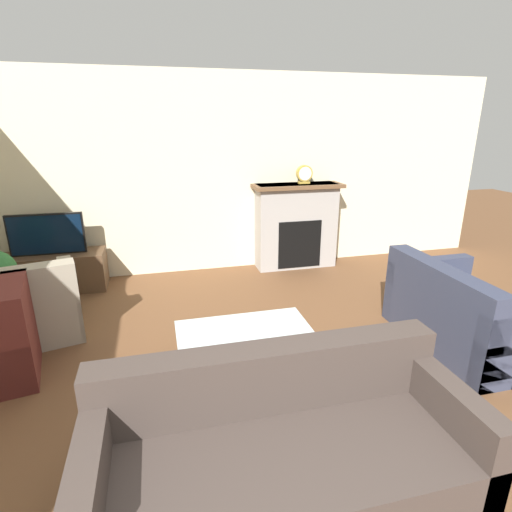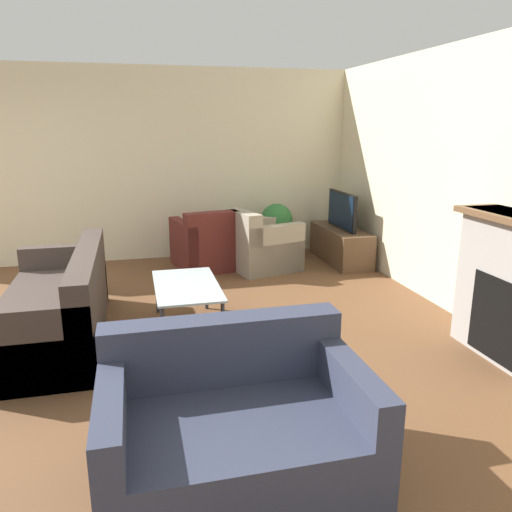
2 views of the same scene
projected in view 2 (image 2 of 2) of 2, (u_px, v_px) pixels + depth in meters
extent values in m
cube|color=beige|center=(455.00, 182.00, 5.07)|extent=(8.67, 0.06, 2.70)
cube|color=beige|center=(187.00, 165.00, 7.20)|extent=(0.06, 7.76, 2.70)
cube|color=black|center=(498.00, 321.00, 4.02)|extent=(0.64, 0.01, 0.69)
cube|color=brown|center=(341.00, 245.00, 7.15)|extent=(1.27, 0.47, 0.48)
cube|color=black|center=(342.00, 210.00, 7.02)|extent=(0.87, 0.05, 0.51)
cube|color=black|center=(340.00, 211.00, 7.02)|extent=(0.83, 0.01, 0.47)
cube|color=#3D332D|center=(53.00, 318.00, 4.53)|extent=(2.06, 0.86, 0.42)
cube|color=#3D332D|center=(87.00, 272.00, 4.50)|extent=(2.06, 0.20, 0.40)
cube|color=#3D332D|center=(65.00, 276.00, 5.40)|extent=(0.14, 0.86, 0.66)
cube|color=#3D332D|center=(32.00, 351.00, 3.60)|extent=(0.14, 0.86, 0.66)
cube|color=#33384C|center=(237.00, 448.00, 2.71)|extent=(0.96, 1.41, 0.42)
cube|color=#33384C|center=(223.00, 349.00, 2.96)|extent=(0.20, 1.41, 0.40)
cube|color=#33384C|center=(114.00, 447.00, 2.53)|extent=(0.96, 0.14, 0.66)
cube|color=#33384C|center=(346.00, 413.00, 2.82)|extent=(0.96, 0.14, 0.66)
cube|color=#5B231E|center=(204.00, 252.00, 6.88)|extent=(1.00, 0.88, 0.42)
cube|color=#5B231E|center=(212.00, 227.00, 6.48)|extent=(0.34, 0.74, 0.40)
cube|color=#5B231E|center=(223.00, 242.00, 6.97)|extent=(0.89, 0.31, 0.66)
cube|color=#5B231E|center=(184.00, 246.00, 6.73)|extent=(0.89, 0.31, 0.66)
cube|color=#9E937F|center=(265.00, 254.00, 6.76)|extent=(0.86, 0.98, 0.42)
cube|color=#9E937F|center=(244.00, 227.00, 6.51)|extent=(0.71, 0.36, 0.40)
cube|color=#9E937F|center=(275.00, 250.00, 6.50)|extent=(0.34, 0.84, 0.66)
cube|color=#9E937F|center=(256.00, 242.00, 6.96)|extent=(0.34, 0.84, 0.66)
cylinder|color=#333338|center=(157.00, 293.00, 5.18)|extent=(0.04, 0.04, 0.43)
cylinder|color=#333338|center=(163.00, 331.00, 4.24)|extent=(0.04, 0.04, 0.43)
cylinder|color=#333338|center=(206.00, 290.00, 5.30)|extent=(0.04, 0.04, 0.43)
cylinder|color=#333338|center=(223.00, 325.00, 4.36)|extent=(0.04, 0.04, 0.43)
cube|color=silver|center=(186.00, 285.00, 4.71)|extent=(1.08, 0.59, 0.02)
cylinder|color=#AD704C|center=(276.00, 250.00, 7.30)|extent=(0.22, 0.22, 0.26)
cylinder|color=#4C3823|center=(276.00, 237.00, 7.25)|extent=(0.03, 0.03, 0.14)
sphere|color=#2D6B33|center=(277.00, 220.00, 7.18)|extent=(0.46, 0.46, 0.46)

